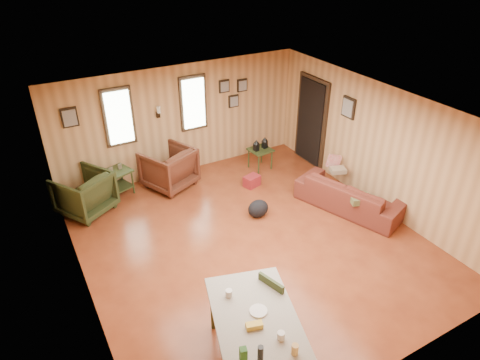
# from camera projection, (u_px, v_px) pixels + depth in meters

# --- Properties ---
(room) EXTENTS (5.54, 6.04, 2.44)m
(room) POSITION_uv_depth(u_px,v_px,m) (252.00, 173.00, 7.19)
(room) COLOR brown
(room) RESTS_ON ground
(sofa) EXTENTS (1.25, 2.14, 0.80)m
(sofa) POSITION_uv_depth(u_px,v_px,m) (350.00, 191.00, 8.22)
(sofa) COLOR #5E251B
(sofa) RESTS_ON ground
(recliner_brown) EXTENTS (1.19, 1.16, 0.95)m
(recliner_brown) POSITION_uv_depth(u_px,v_px,m) (169.00, 166.00, 8.92)
(recliner_brown) COLOR #522718
(recliner_brown) RESTS_ON ground
(recliner_green) EXTENTS (1.19, 1.17, 0.91)m
(recliner_green) POSITION_uv_depth(u_px,v_px,m) (84.00, 191.00, 8.10)
(recliner_green) COLOR #293016
(recliner_green) RESTS_ON ground
(end_table) EXTENTS (0.65, 0.62, 0.67)m
(end_table) POSITION_uv_depth(u_px,v_px,m) (117.00, 178.00, 8.68)
(end_table) COLOR #2F3D1B
(end_table) RESTS_ON ground
(side_table) EXTENTS (0.51, 0.51, 0.74)m
(side_table) POSITION_uv_depth(u_px,v_px,m) (260.00, 148.00, 9.58)
(side_table) COLOR #2F3D1B
(side_table) RESTS_ON ground
(cooler) EXTENTS (0.38, 0.32, 0.24)m
(cooler) POSITION_uv_depth(u_px,v_px,m) (252.00, 181.00, 9.09)
(cooler) COLOR maroon
(cooler) RESTS_ON ground
(backpack) EXTENTS (0.47, 0.39, 0.35)m
(backpack) POSITION_uv_depth(u_px,v_px,m) (258.00, 209.00, 8.09)
(backpack) COLOR black
(backpack) RESTS_ON ground
(sofa_pillows) EXTENTS (0.83, 1.57, 0.32)m
(sofa_pillows) POSITION_uv_depth(u_px,v_px,m) (347.00, 181.00, 8.35)
(sofa_pillows) COLOR #4F512D
(sofa_pillows) RESTS_ON sofa
(dining_table) EXTENTS (1.38, 1.82, 1.06)m
(dining_table) POSITION_uv_depth(u_px,v_px,m) (256.00, 325.00, 4.99)
(dining_table) COLOR gray
(dining_table) RESTS_ON ground
(dining_chair) EXTENTS (0.53, 0.53, 0.94)m
(dining_chair) POSITION_uv_depth(u_px,v_px,m) (265.00, 307.00, 5.52)
(dining_chair) COLOR #293016
(dining_chair) RESTS_ON ground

